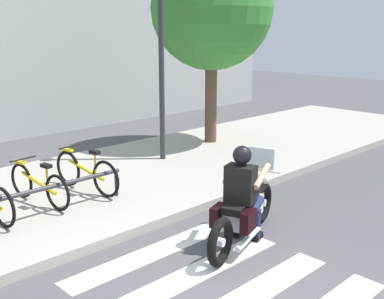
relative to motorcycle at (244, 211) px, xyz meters
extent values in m
cube|color=#A8A399|center=(-1.30, 3.38, -0.39)|extent=(24.00, 4.40, 0.15)
cube|color=white|center=(-1.13, -0.98, -0.46)|extent=(2.80, 0.40, 0.01)
cube|color=white|center=(-1.13, -0.18, -0.46)|extent=(2.80, 0.40, 0.01)
cube|color=white|center=(-1.13, 0.62, -0.46)|extent=(2.80, 0.40, 0.01)
torus|color=black|center=(0.75, 0.25, -0.14)|extent=(0.65, 0.31, 0.65)
cylinder|color=silver|center=(0.75, 0.25, -0.14)|extent=(0.14, 0.13, 0.12)
torus|color=black|center=(-0.77, -0.25, -0.14)|extent=(0.65, 0.31, 0.65)
cylinder|color=silver|center=(-0.77, -0.25, -0.14)|extent=(0.14, 0.13, 0.12)
cube|color=silver|center=(-0.01, 0.00, 0.00)|extent=(0.92, 0.54, 0.28)
ellipsoid|color=black|center=(0.20, 0.07, 0.22)|extent=(0.58, 0.43, 0.22)
cube|color=black|center=(-0.22, -0.07, 0.15)|extent=(0.62, 0.44, 0.10)
cube|color=black|center=(-0.45, 0.09, 0.04)|extent=(0.34, 0.21, 0.28)
cube|color=black|center=(-0.32, -0.33, 0.04)|extent=(0.34, 0.21, 0.28)
cylinder|color=silver|center=(0.60, 0.20, 0.44)|extent=(0.22, 0.60, 0.03)
sphere|color=white|center=(0.80, 0.27, 0.24)|extent=(0.18, 0.18, 0.18)
cube|color=silver|center=(0.63, 0.21, 0.62)|extent=(0.16, 0.39, 0.32)
cylinder|color=silver|center=(-0.20, -0.25, -0.27)|extent=(0.78, 0.32, 0.08)
cube|color=black|center=(-0.15, -0.05, 0.45)|extent=(0.37, 0.46, 0.52)
sphere|color=black|center=(-0.12, -0.04, 0.85)|extent=(0.26, 0.26, 0.26)
cylinder|color=tan|center=(0.00, 0.23, 0.53)|extent=(0.52, 0.25, 0.26)
cylinder|color=tan|center=(0.13, -0.18, 0.53)|extent=(0.52, 0.25, 0.26)
cylinder|color=#1E284C|center=(-0.06, 0.15, 0.09)|extent=(0.46, 0.27, 0.24)
cylinder|color=#1E284C|center=(0.05, 0.19, -0.23)|extent=(0.11, 0.11, 0.48)
cube|color=black|center=(0.09, 0.20, -0.42)|extent=(0.26, 0.17, 0.08)
cylinder|color=#1E284C|center=(0.04, -0.15, 0.09)|extent=(0.46, 0.27, 0.24)
cylinder|color=#1E284C|center=(0.15, -0.11, -0.23)|extent=(0.11, 0.11, 0.48)
cube|color=black|center=(0.19, -0.10, -0.42)|extent=(0.26, 0.17, 0.08)
torus|color=black|center=(-2.40, 2.51, 0.00)|extent=(0.13, 0.62, 0.62)
torus|color=black|center=(-1.64, 3.55, -0.01)|extent=(0.13, 0.60, 0.60)
torus|color=black|center=(-1.51, 2.56, -0.01)|extent=(0.13, 0.60, 0.60)
cylinder|color=gold|center=(-1.58, 3.05, 0.06)|extent=(0.18, 0.90, 0.25)
cylinder|color=gold|center=(-1.55, 2.80, 0.21)|extent=(0.04, 0.04, 0.37)
cube|color=black|center=(-1.55, 2.80, 0.39)|extent=(0.13, 0.21, 0.06)
cylinder|color=black|center=(-1.63, 3.45, 0.39)|extent=(0.48, 0.09, 0.03)
cube|color=gold|center=(-1.64, 3.55, 0.32)|extent=(0.12, 0.29, 0.04)
torus|color=black|center=(-0.75, 3.56, 0.02)|extent=(0.14, 0.65, 0.65)
torus|color=black|center=(-0.61, 2.54, 0.02)|extent=(0.14, 0.65, 0.65)
cylinder|color=gold|center=(-0.68, 3.05, 0.09)|extent=(0.18, 0.92, 0.25)
cylinder|color=gold|center=(-0.65, 2.80, 0.25)|extent=(0.04, 0.04, 0.40)
cube|color=black|center=(-0.65, 2.80, 0.45)|extent=(0.13, 0.21, 0.06)
cylinder|color=black|center=(-0.73, 3.46, 0.45)|extent=(0.48, 0.09, 0.03)
cube|color=gold|center=(-0.75, 3.56, 0.37)|extent=(0.12, 0.29, 0.04)
cylinder|color=#333338|center=(-0.43, 2.50, -0.09)|extent=(0.06, 0.06, 0.45)
cylinder|color=#2D2D33|center=(1.73, 3.78, 1.76)|extent=(0.12, 0.12, 4.44)
cylinder|color=brown|center=(3.69, 4.18, 0.74)|extent=(0.30, 0.30, 2.41)
sphere|color=#387F33|center=(3.69, 4.18, 2.98)|extent=(2.97, 2.97, 2.97)
camera|label=1|loc=(-4.88, -3.97, 2.51)|focal=44.10mm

